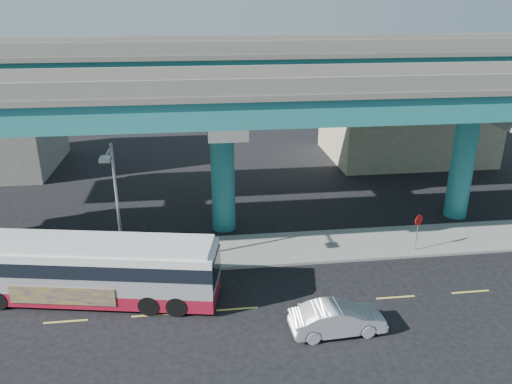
{
  "coord_description": "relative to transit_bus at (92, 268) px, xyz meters",
  "views": [
    {
      "loc": [
        -1.67,
        -20.7,
        13.95
      ],
      "look_at": [
        1.47,
        4.0,
        4.35
      ],
      "focal_mm": 35.0,
      "sensor_mm": 36.0,
      "label": 1
    }
  ],
  "objects": [
    {
      "name": "building_beige",
      "position": [
        24.93,
        21.47,
        1.77
      ],
      "size": [
        14.0,
        10.23,
        7.0
      ],
      "color": "#BDB087",
      "rests_on": "ground"
    },
    {
      "name": "street_lamp",
      "position": [
        1.12,
        1.94,
        3.11
      ],
      "size": [
        0.5,
        2.37,
        7.17
      ],
      "color": "gray",
      "rests_on": "sidewalk"
    },
    {
      "name": "ground",
      "position": [
        6.93,
        -1.52,
        -1.74
      ],
      "size": [
        120.0,
        120.0,
        0.0
      ],
      "primitive_type": "plane",
      "color": "black",
      "rests_on": "ground"
    },
    {
      "name": "stop_sign",
      "position": [
        17.92,
        2.66,
        0.02
      ],
      "size": [
        0.62,
        0.34,
        2.27
      ],
      "rotation": [
        0.0,
        0.0,
        0.08
      ],
      "color": "gray",
      "rests_on": "sidewalk"
    },
    {
      "name": "sidewalk",
      "position": [
        6.93,
        3.98,
        -1.66
      ],
      "size": [
        70.0,
        4.0,
        0.15
      ],
      "primitive_type": "cube",
      "color": "gray",
      "rests_on": "ground"
    },
    {
      "name": "lane_markings",
      "position": [
        6.93,
        -1.82,
        -1.73
      ],
      "size": [
        58.0,
        0.12,
        0.01
      ],
      "color": "#D8C64C",
      "rests_on": "ground"
    },
    {
      "name": "viaduct",
      "position": [
        6.93,
        7.59,
        7.4
      ],
      "size": [
        52.0,
        12.4,
        11.7
      ],
      "color": "teal",
      "rests_on": "ground"
    },
    {
      "name": "sedan",
      "position": [
        11.22,
        -4.14,
        -1.04
      ],
      "size": [
        1.95,
        4.42,
        1.41
      ],
      "primitive_type": "imported",
      "rotation": [
        0.0,
        0.0,
        1.62
      ],
      "color": "silver",
      "rests_on": "ground"
    },
    {
      "name": "transit_bus",
      "position": [
        0.0,
        0.0,
        0.0
      ],
      "size": [
        12.61,
        4.95,
        3.17
      ],
      "rotation": [
        0.0,
        0.0,
        -0.19
      ],
      "color": "maroon",
      "rests_on": "ground"
    }
  ]
}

